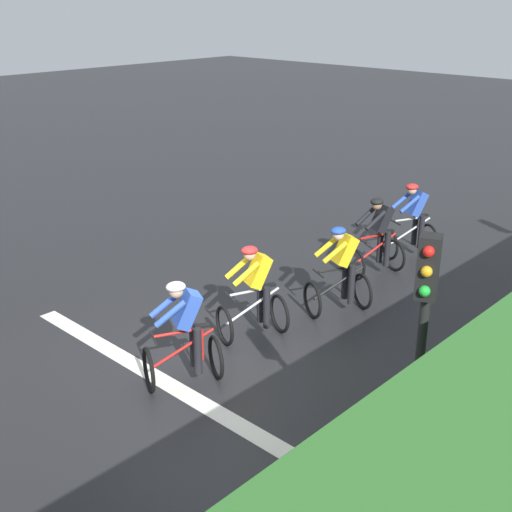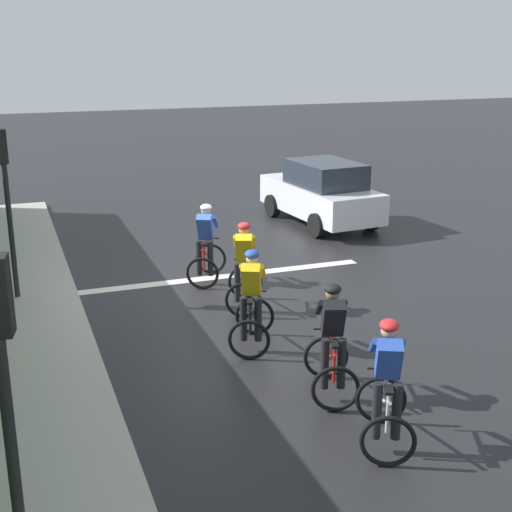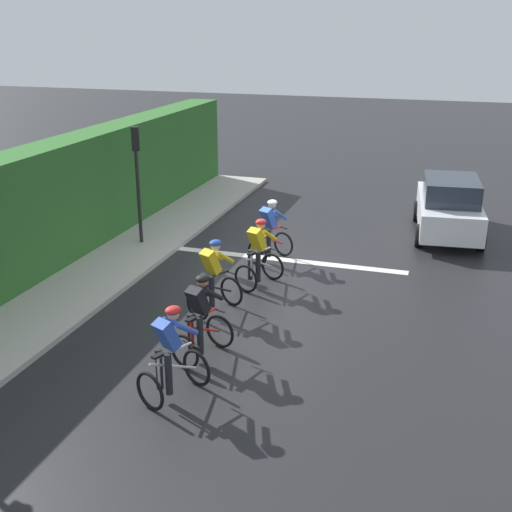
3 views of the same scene
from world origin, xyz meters
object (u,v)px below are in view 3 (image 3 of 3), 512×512
object	(u,v)px
car_white	(449,207)
cyclist_lead	(171,356)
cyclist_second	(201,320)
cyclist_mid	(213,279)
cyclist_fourth	(259,255)
cyclist_trailing	(270,232)
traffic_light_near_crossing	(137,168)

from	to	relation	value
car_white	cyclist_lead	bearing A→B (deg)	68.92
cyclist_lead	car_white	size ratio (longest dim) A/B	0.39
cyclist_second	car_white	world-z (taller)	car_white
cyclist_mid	cyclist_fourth	xyz separation A→B (m)	(-0.47, -1.74, 0.00)
cyclist_second	cyclist_fourth	bearing A→B (deg)	-89.57
cyclist_fourth	cyclist_trailing	world-z (taller)	same
cyclist_mid	traffic_light_near_crossing	bearing A→B (deg)	-45.35
cyclist_lead	cyclist_second	xyz separation A→B (m)	(0.05, -1.42, 0.00)
cyclist_lead	cyclist_trailing	bearing A→B (deg)	-87.37
cyclist_lead	cyclist_fourth	world-z (taller)	same
car_white	traffic_light_near_crossing	distance (m)	9.05
cyclist_trailing	car_white	xyz separation A→B (m)	(-4.39, -3.71, 0.08)
cyclist_lead	cyclist_mid	size ratio (longest dim) A/B	1.00
cyclist_mid	car_white	xyz separation A→B (m)	(-4.63, -7.20, 0.08)
car_white	cyclist_mid	bearing A→B (deg)	57.27
cyclist_second	cyclist_trailing	bearing A→B (deg)	-87.21
cyclist_second	cyclist_fourth	xyz separation A→B (m)	(0.03, -3.69, 0.00)
cyclist_second	car_white	bearing A→B (deg)	-114.28
cyclist_lead	traffic_light_near_crossing	world-z (taller)	traffic_light_near_crossing
cyclist_fourth	cyclist_lead	bearing A→B (deg)	90.87
cyclist_mid	cyclist_trailing	distance (m)	3.49
cyclist_second	traffic_light_near_crossing	xyz separation A→B (m)	(4.09, -5.57, 1.43)
car_white	traffic_light_near_crossing	bearing A→B (deg)	23.51
cyclist_mid	traffic_light_near_crossing	size ratio (longest dim) A/B	0.50
cyclist_lead	traffic_light_near_crossing	distance (m)	8.25
cyclist_lead	cyclist_fourth	distance (m)	5.11
cyclist_mid	cyclist_fourth	bearing A→B (deg)	-105.23
cyclist_fourth	cyclist_mid	bearing A→B (deg)	74.77
cyclist_second	cyclist_trailing	distance (m)	5.44
cyclist_lead	cyclist_fourth	size ratio (longest dim) A/B	1.00
cyclist_mid	cyclist_second	bearing A→B (deg)	104.47
cyclist_lead	traffic_light_near_crossing	bearing A→B (deg)	-59.41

